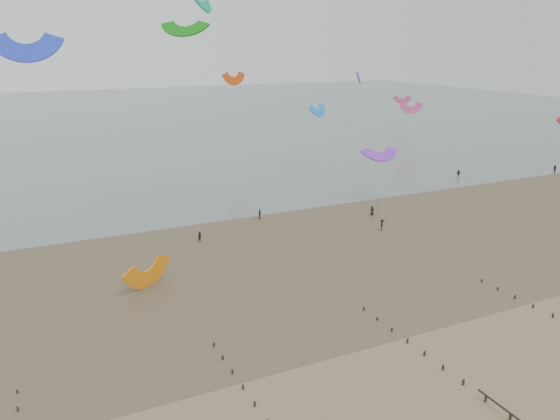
{
  "coord_description": "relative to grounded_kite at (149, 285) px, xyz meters",
  "views": [
    {
      "loc": [
        -28.86,
        -34.67,
        29.22
      ],
      "look_at": [
        1.0,
        28.0,
        8.0
      ],
      "focal_mm": 35.0,
      "sensor_mm": 36.0,
      "label": 1
    }
  ],
  "objects": [
    {
      "name": "ground",
      "position": [
        16.7,
        -29.3,
        0.0
      ],
      "size": [
        500.0,
        500.0,
        0.0
      ],
      "primitive_type": "plane",
      "color": "brown",
      "rests_on": "ground"
    },
    {
      "name": "sea_and_shore",
      "position": [
        12.63,
        5.1,
        0.01
      ],
      "size": [
        500.0,
        665.0,
        0.03
      ],
      "color": "#475654",
      "rests_on": "ground"
    },
    {
      "name": "kitesurfers",
      "position": [
        47.78,
        16.91,
        0.88
      ],
      "size": [
        139.72,
        24.55,
        1.89
      ],
      "color": "black",
      "rests_on": "ground"
    },
    {
      "name": "grounded_kite",
      "position": [
        0.0,
        0.0,
        0.0
      ],
      "size": [
        8.42,
        8.0,
        3.66
      ],
      "primitive_type": null,
      "rotation": [
        1.54,
        0.0,
        0.58
      ],
      "color": "orange",
      "rests_on": "ground"
    },
    {
      "name": "kites_airborne",
      "position": [
        7.69,
        61.58,
        22.05
      ],
      "size": [
        228.79,
        110.44,
        38.17
      ],
      "color": "purple",
      "rests_on": "ground"
    }
  ]
}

